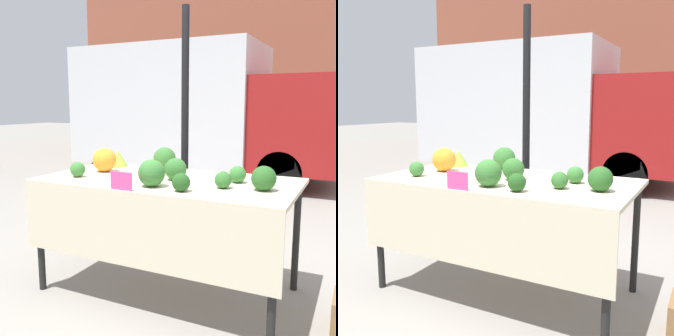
{
  "view_description": "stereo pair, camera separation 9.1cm",
  "coord_description": "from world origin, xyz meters",
  "views": [
    {
      "loc": [
        1.23,
        -2.48,
        1.38
      ],
      "look_at": [
        0.0,
        0.0,
        0.92
      ],
      "focal_mm": 42.0,
      "sensor_mm": 36.0,
      "label": 1
    },
    {
      "loc": [
        1.31,
        -2.44,
        1.38
      ],
      "look_at": [
        0.0,
        0.0,
        0.92
      ],
      "focal_mm": 42.0,
      "sensor_mm": 36.0,
      "label": 2
    }
  ],
  "objects": [
    {
      "name": "ground_plane",
      "position": [
        0.0,
        0.0,
        0.0
      ],
      "size": [
        40.0,
        40.0,
        0.0
      ],
      "primitive_type": "plane",
      "color": "gray"
    },
    {
      "name": "market_table",
      "position": [
        0.0,
        -0.07,
        0.74
      ],
      "size": [
        1.82,
        0.95,
        0.84
      ],
      "color": "beige",
      "rests_on": "ground_plane"
    },
    {
      "name": "romanesco_head",
      "position": [
        -0.64,
        0.33,
        0.91
      ],
      "size": [
        0.17,
        0.17,
        0.14
      ],
      "color": "#93B238",
      "rests_on": "market_table"
    },
    {
      "name": "broccoli_head_6",
      "position": [
        0.49,
        0.09,
        0.9
      ],
      "size": [
        0.12,
        0.12,
        0.12
      ],
      "color": "#387533",
      "rests_on": "market_table"
    },
    {
      "name": "broccoli_head_5",
      "position": [
        0.07,
        -0.02,
        0.92
      ],
      "size": [
        0.16,
        0.16,
        0.16
      ],
      "color": "#336B2D",
      "rests_on": "market_table"
    },
    {
      "name": "broccoli_head_7",
      "position": [
        -0.63,
        -0.22,
        0.9
      ],
      "size": [
        0.11,
        0.11,
        0.11
      ],
      "color": "#387533",
      "rests_on": "market_table"
    },
    {
      "name": "broccoli_head_2",
      "position": [
        0.7,
        -0.08,
        0.92
      ],
      "size": [
        0.16,
        0.16,
        0.16
      ],
      "color": "#285B23",
      "rests_on": "market_table"
    },
    {
      "name": "broccoli_head_1",
      "position": [
        0.46,
        -0.13,
        0.9
      ],
      "size": [
        0.11,
        0.11,
        0.11
      ],
      "color": "#336B2D",
      "rests_on": "market_table"
    },
    {
      "name": "building_facade",
      "position": [
        0.0,
        9.85,
        3.14
      ],
      "size": [
        16.0,
        0.6,
        6.28
      ],
      "color": "brown",
      "rests_on": "ground_plane"
    },
    {
      "name": "broccoli_head_4",
      "position": [
        0.25,
        -0.33,
        0.9
      ],
      "size": [
        0.12,
        0.12,
        0.12
      ],
      "color": "#23511E",
      "rests_on": "market_table"
    },
    {
      "name": "tent_pole",
      "position": [
        -0.27,
        0.91,
        1.13
      ],
      "size": [
        0.07,
        0.07,
        2.26
      ],
      "color": "black",
      "rests_on": "ground_plane"
    },
    {
      "name": "broccoli_head_0",
      "position": [
        0.02,
        -0.28,
        0.93
      ],
      "size": [
        0.18,
        0.18,
        0.18
      ],
      "color": "#387533",
      "rests_on": "market_table"
    },
    {
      "name": "price_sign",
      "position": [
        -0.1,
        -0.46,
        0.9
      ],
      "size": [
        0.16,
        0.01,
        0.12
      ],
      "color": "#EF4793",
      "rests_on": "market_table"
    },
    {
      "name": "parked_truck",
      "position": [
        -1.56,
        4.28,
        1.27
      ],
      "size": [
        4.66,
        1.86,
        2.4
      ],
      "color": "silver",
      "rests_on": "ground_plane"
    },
    {
      "name": "broccoli_head_3",
      "position": [
        -0.21,
        0.36,
        0.94
      ],
      "size": [
        0.18,
        0.18,
        0.18
      ],
      "color": "#336B2D",
      "rests_on": "market_table"
    },
    {
      "name": "orange_cauliflower",
      "position": [
        -0.59,
        0.05,
        0.94
      ],
      "size": [
        0.19,
        0.19,
        0.19
      ],
      "color": "orange",
      "rests_on": "market_table"
    }
  ]
}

